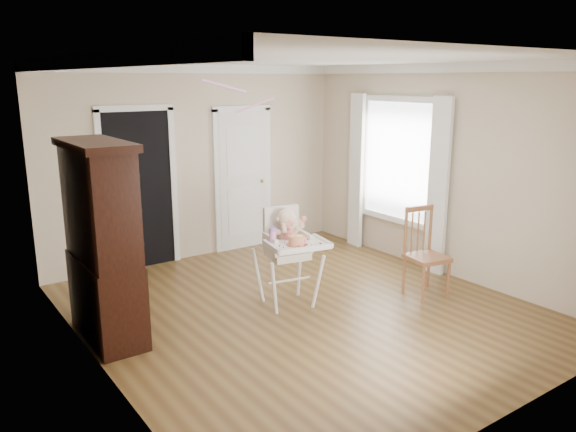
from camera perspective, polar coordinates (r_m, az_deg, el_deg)
floor at (r=6.34m, az=1.75°, el=-9.52°), size 5.00×5.00×0.00m
ceiling at (r=5.83m, az=1.95°, el=15.67°), size 5.00×5.00×0.00m
wall_back at (r=8.04m, az=-9.03°, el=5.34°), size 4.50×0.00×4.50m
wall_left at (r=4.95m, az=-19.41°, el=-0.55°), size 0.00×5.00×5.00m
wall_right at (r=7.50m, az=15.72°, el=4.38°), size 0.00×5.00×5.00m
crown_molding at (r=5.83m, az=1.94°, el=15.08°), size 4.50×5.00×0.12m
doorway at (r=7.72m, az=-14.89°, el=2.87°), size 1.06×0.05×2.22m
closet_door at (r=8.40m, az=-4.59°, el=3.58°), size 0.96×0.09×2.13m
window_right at (r=7.97m, az=10.91°, el=4.73°), size 0.13×1.84×2.30m
high_chair at (r=6.25m, az=-0.02°, el=-3.02°), size 0.78×0.91×1.13m
baby at (r=6.23m, az=-0.11°, el=-1.55°), size 0.32×0.27×0.49m
cake at (r=5.94m, az=0.88°, el=-2.50°), size 0.23×0.23×0.11m
sippy_cup at (r=6.05m, az=-1.56°, el=-1.91°), size 0.08×0.08×0.20m
china_cabinet at (r=5.67m, az=-18.30°, el=-2.57°), size 0.52×1.16×1.96m
dining_chair at (r=6.84m, az=13.78°, el=-3.83°), size 0.50×0.50×1.04m
streamer at (r=6.22m, az=-6.42°, el=12.98°), size 0.37×0.37×0.15m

